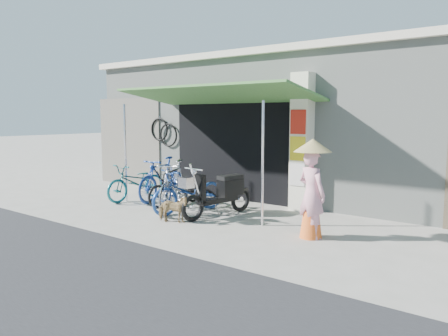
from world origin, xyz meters
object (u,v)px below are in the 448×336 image
Objects in this scene: bike_black at (176,188)px; bike_silver at (175,186)px; nun at (312,189)px; bike_teal at (137,182)px; street_dog at (173,209)px; moped at (219,193)px; bike_blue at (162,179)px; bike_navy at (189,191)px.

bike_silver is at bearing -40.30° from bike_black.
bike_black is 3.84m from nun.
street_dog is (2.34, -1.15, -0.18)m from bike_teal.
bike_silver is at bearing -161.29° from moped.
bike_black is (0.65, -0.19, -0.13)m from bike_blue.
bike_black is 0.84× the size of bike_silver.
bike_black is 0.64m from bike_silver.
bike_silver is 1.13m from moped.
bike_navy is 1.07× the size of nun.
moped is at bearing -1.86° from bike_black.
bike_black is 0.90m from bike_navy.
street_dog is at bearing -100.68° from moped.
bike_silver is 3.37m from nun.
bike_teal is 1.01× the size of nun.
bike_silver is at bearing -161.00° from bike_navy.
bike_black is at bearing 17.69° from street_dog.
bike_blue is at bearing 173.25° from bike_black.
bike_navy is 0.98× the size of moped.
bike_navy is (0.39, 0.04, -0.08)m from bike_silver.
moped is at bearing 9.42° from nun.
bike_teal is 5.00m from nun.
nun reaches higher than bike_teal.
bike_teal reaches higher than bike_black.
bike_black is 0.83× the size of moped.
moped is 1.10× the size of nun.
bike_silver is 1.14m from street_dog.
bike_teal is at bearing 144.98° from bike_silver.
bike_teal is at bearing 40.36° from street_dog.
bike_blue is 0.69m from bike_black.
bike_black is (1.20, 0.15, -0.04)m from bike_teal.
bike_teal is at bearing -174.93° from bike_navy.
nun reaches higher than bike_black.
bike_teal is at bearing 12.38° from nun.
bike_blue is at bearing 177.26° from moped.
moped is at bearing -20.15° from bike_blue.
bike_silver reaches higher than bike_black.
bike_black is 2.42× the size of street_dog.
nun is (3.76, -0.65, 0.44)m from bike_black.
moped reaches higher than bike_black.
bike_silver is (1.60, -0.32, 0.10)m from bike_teal.
bike_silver is at bearing -39.53° from bike_blue.
bike_silver is 1.02× the size of bike_navy.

